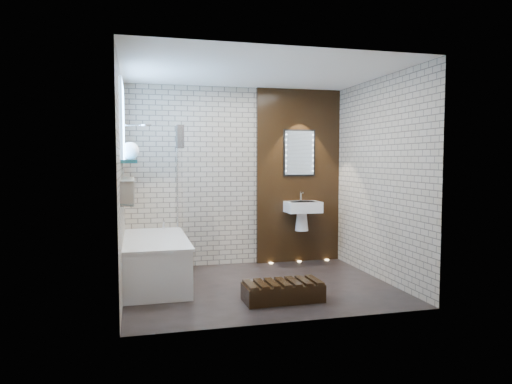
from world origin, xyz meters
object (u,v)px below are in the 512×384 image
object	(u,v)px
bathtub	(155,261)
washbasin	(303,211)
led_mirror	(299,153)
walnut_step	(283,292)
bath_screen	(180,180)

from	to	relation	value
bathtub	washbasin	distance (m)	2.32
washbasin	led_mirror	size ratio (longest dim) A/B	0.83
bathtub	walnut_step	xyz separation A→B (m)	(1.33, -1.08, -0.20)
washbasin	led_mirror	world-z (taller)	led_mirror
walnut_step	led_mirror	bearing A→B (deg)	65.63
bathtub	led_mirror	distance (m)	2.68
washbasin	bath_screen	bearing A→B (deg)	-174.22
washbasin	led_mirror	distance (m)	0.88
washbasin	walnut_step	size ratio (longest dim) A/B	0.67
bath_screen	walnut_step	world-z (taller)	bath_screen
walnut_step	bathtub	bearing A→B (deg)	140.79
bathtub	bath_screen	bearing A→B (deg)	51.10
bath_screen	washbasin	bearing A→B (deg)	5.78
led_mirror	walnut_step	bearing A→B (deg)	-114.37
bath_screen	walnut_step	size ratio (longest dim) A/B	1.62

